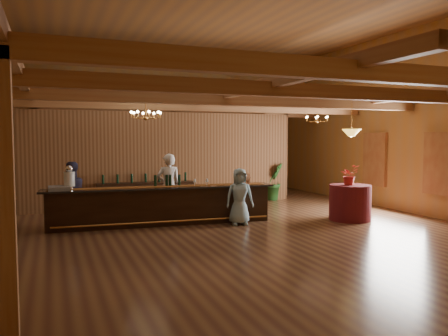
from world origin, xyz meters
name	(u,v)px	position (x,y,z in m)	size (l,w,h in m)	color
floor	(218,224)	(0.00, 0.00, 0.00)	(14.00, 14.00, 0.00)	brown
ceiling	(218,10)	(0.00, 0.00, 5.50)	(14.00, 14.00, 0.00)	brown
wall_back	(157,126)	(0.00, 7.00, 2.75)	(12.00, 0.10, 5.50)	olive
wall_front	(447,93)	(0.00, -7.00, 2.75)	(12.00, 0.10, 5.50)	olive
wall_right	(399,122)	(6.00, 0.00, 2.75)	(0.10, 14.00, 5.50)	olive
beam_grid	(211,101)	(0.00, 0.51, 3.24)	(11.90, 13.90, 0.39)	#9A6F40
support_posts	(225,164)	(0.00, -0.50, 1.60)	(9.20, 10.20, 3.20)	#9A6F40
partition_wall	(166,159)	(-0.50, 3.50, 1.55)	(9.00, 0.18, 3.10)	brown
window_right_front	(440,164)	(5.95, -1.60, 1.55)	(0.12, 1.05, 1.75)	white
window_right_back	(375,159)	(5.95, 1.00, 1.55)	(0.12, 1.05, 1.75)	white
backroom_boxes	(159,184)	(-0.29, 5.50, 0.53)	(4.10, 0.60, 1.10)	black
tasting_bar	(162,205)	(-1.37, 0.51, 0.50)	(5.99, 1.29, 1.00)	black
beverage_dispenser	(69,178)	(-3.63, 0.76, 1.28)	(0.26, 0.26, 0.60)	silver
glass_rack_tray	(59,188)	(-3.87, 0.69, 1.04)	(0.50, 0.50, 0.10)	gray
raffle_drum	(244,178)	(0.85, 0.26, 1.17)	(0.34, 0.24, 0.30)	#A26743
bar_bottle_0	(155,181)	(-1.52, 0.63, 1.14)	(0.07, 0.07, 0.30)	black
bar_bottle_1	(167,180)	(-1.22, 0.61, 1.14)	(0.07, 0.07, 0.30)	black
bar_bottle_2	(170,180)	(-1.13, 0.60, 1.14)	(0.07, 0.07, 0.30)	black
bar_bottle_3	(179,180)	(-0.89, 0.58, 1.14)	(0.07, 0.07, 0.30)	black
backbar_shelf	(146,196)	(-1.26, 3.16, 0.43)	(3.03, 0.47, 0.85)	black
round_table	(350,202)	(3.58, -0.80, 0.49)	(1.12, 1.12, 0.97)	#551119
chandelier_left	(146,115)	(-1.69, 0.89, 2.87)	(0.80, 0.80, 0.49)	#C9893D
chandelier_right	(317,119)	(4.28, 1.93, 2.89)	(0.80, 0.80, 0.46)	#C9893D
pendant_lamp	(351,133)	(3.58, -0.80, 2.40)	(0.52, 0.52, 0.90)	#C9893D
bartender	(169,186)	(-1.01, 1.20, 0.91)	(0.67, 0.44, 1.83)	white
staff_second	(71,194)	(-3.58, 1.25, 0.83)	(0.80, 0.63, 1.65)	#27253E
guest	(240,196)	(0.51, -0.24, 0.74)	(0.72, 0.47, 1.47)	#8FB8C6
floor_plant	(274,182)	(3.49, 3.44, 0.67)	(0.74, 0.59, 1.34)	#1F4D1A
table_flowers	(349,175)	(3.52, -0.81, 1.25)	(0.50, 0.43, 0.55)	#AF261F
table_vase	(347,180)	(3.47, -0.81, 1.11)	(0.13, 0.13, 0.27)	#C9893D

